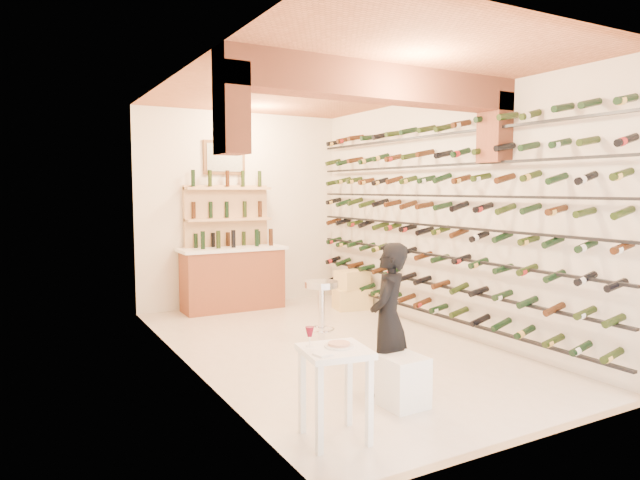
% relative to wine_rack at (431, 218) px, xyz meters
% --- Properties ---
extents(ground, '(6.00, 6.00, 0.00)m').
position_rel_wine_rack_xyz_m(ground, '(-1.53, 0.00, -1.55)').
color(ground, beige).
rests_on(ground, ground).
extents(room_shell, '(3.52, 6.02, 3.21)m').
position_rel_wine_rack_xyz_m(room_shell, '(-1.53, -0.26, 0.70)').
color(room_shell, beige).
rests_on(room_shell, ground).
extents(wine_rack, '(0.32, 5.70, 2.56)m').
position_rel_wine_rack_xyz_m(wine_rack, '(0.00, 0.00, 0.00)').
color(wine_rack, black).
rests_on(wine_rack, ground).
extents(back_counter, '(1.70, 0.62, 1.29)m').
position_rel_wine_rack_xyz_m(back_counter, '(-1.83, 2.65, -1.02)').
color(back_counter, brown).
rests_on(back_counter, ground).
extents(back_shelving, '(1.40, 0.31, 2.73)m').
position_rel_wine_rack_xyz_m(back_shelving, '(-1.83, 2.89, -0.38)').
color(back_shelving, tan).
rests_on(back_shelving, ground).
extents(tasting_table, '(0.57, 0.57, 0.87)m').
position_rel_wine_rack_xyz_m(tasting_table, '(-2.80, -2.22, -0.96)').
color(tasting_table, white).
rests_on(tasting_table, ground).
extents(white_stool, '(0.37, 0.37, 0.46)m').
position_rel_wine_rack_xyz_m(white_stool, '(-1.93, -1.95, -1.32)').
color(white_stool, white).
rests_on(white_stool, ground).
extents(person, '(0.63, 0.61, 1.45)m').
position_rel_wine_rack_xyz_m(person, '(-1.88, -1.65, -0.83)').
color(person, black).
rests_on(person, ground).
extents(chrome_barstool, '(0.43, 0.43, 0.83)m').
position_rel_wine_rack_xyz_m(chrome_barstool, '(-1.66, 0.02, -1.07)').
color(chrome_barstool, silver).
rests_on(chrome_barstool, ground).
extents(crate_lower, '(0.63, 0.49, 0.34)m').
position_rel_wine_rack_xyz_m(crate_lower, '(-0.13, 1.75, -1.38)').
color(crate_lower, '#E3C77C').
rests_on(crate_lower, ground).
extents(crate_upper, '(0.54, 0.41, 0.29)m').
position_rel_wine_rack_xyz_m(crate_upper, '(-0.13, 1.75, -1.06)').
color(crate_upper, '#E3C77C').
rests_on(crate_upper, crate_lower).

